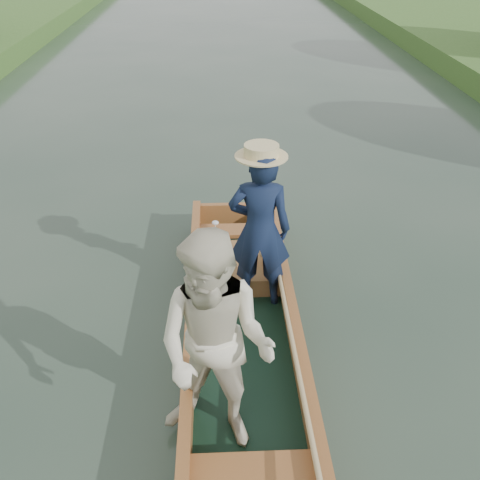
{
  "coord_description": "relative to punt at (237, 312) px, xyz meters",
  "views": [
    {
      "loc": [
        -0.21,
        -4.06,
        3.79
      ],
      "look_at": [
        0.0,
        0.6,
        0.95
      ],
      "focal_mm": 40.0,
      "sensor_mm": 36.0,
      "label": 1
    }
  ],
  "objects": [
    {
      "name": "ground",
      "position": [
        0.07,
        0.28,
        -0.73
      ],
      "size": [
        120.0,
        120.0,
        0.0
      ],
      "primitive_type": "plane",
      "color": "#283D30",
      "rests_on": "ground"
    },
    {
      "name": "punt",
      "position": [
        0.0,
        0.0,
        0.0
      ],
      "size": [
        1.38,
        5.0,
        2.01
      ],
      "color": "black",
      "rests_on": "ground"
    }
  ]
}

